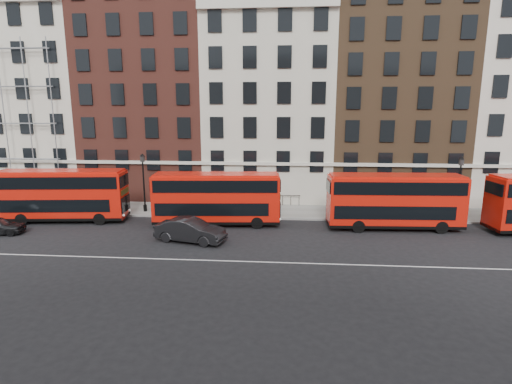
# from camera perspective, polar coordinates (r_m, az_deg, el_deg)

# --- Properties ---
(ground) EXTENTS (120.00, 120.00, 0.00)m
(ground) POSITION_cam_1_polar(r_m,az_deg,el_deg) (27.04, -0.05, -8.39)
(ground) COLOR black
(ground) RESTS_ON ground
(pavement) EXTENTS (80.00, 5.00, 0.15)m
(pavement) POSITION_cam_1_polar(r_m,az_deg,el_deg) (37.04, 1.28, -2.74)
(pavement) COLOR gray
(pavement) RESTS_ON ground
(kerb) EXTENTS (80.00, 0.30, 0.16)m
(kerb) POSITION_cam_1_polar(r_m,az_deg,el_deg) (34.63, 1.03, -3.76)
(kerb) COLOR gray
(kerb) RESTS_ON ground
(road_centre_line) EXTENTS (70.00, 0.12, 0.01)m
(road_centre_line) POSITION_cam_1_polar(r_m,az_deg,el_deg) (25.17, -0.43, -9.92)
(road_centre_line) COLOR white
(road_centre_line) RESTS_ON ground
(building_terrace) EXTENTS (64.00, 11.95, 22.00)m
(building_terrace) POSITION_cam_1_polar(r_m,az_deg,el_deg) (43.29, 1.52, 12.90)
(building_terrace) COLOR beige
(building_terrace) RESTS_ON ground
(bus_a) EXTENTS (10.63, 3.58, 4.38)m
(bus_a) POSITION_cam_1_polar(r_m,az_deg,el_deg) (37.12, -25.98, -0.29)
(bus_a) COLOR red
(bus_a) RESTS_ON ground
(bus_b) EXTENTS (10.35, 3.24, 4.28)m
(bus_b) POSITION_cam_1_polar(r_m,az_deg,el_deg) (32.51, -5.70, -0.80)
(bus_b) COLOR red
(bus_b) RESTS_ON ground
(bus_c) EXTENTS (10.48, 2.96, 4.36)m
(bus_c) POSITION_cam_1_polar(r_m,az_deg,el_deg) (33.05, 19.12, -1.12)
(bus_c) COLOR red
(bus_c) RESTS_ON ground
(car_front) EXTENTS (5.35, 2.93, 1.67)m
(car_front) POSITION_cam_1_polar(r_m,az_deg,el_deg) (28.99, -9.37, -5.42)
(car_front) COLOR black
(car_front) RESTS_ON ground
(lamp_post_left) EXTENTS (0.44, 0.44, 5.33)m
(lamp_post_left) POSITION_cam_1_polar(r_m,az_deg,el_deg) (37.51, -15.76, 1.69)
(lamp_post_left) COLOR black
(lamp_post_left) RESTS_ON pavement
(lamp_post_right) EXTENTS (0.44, 0.44, 5.33)m
(lamp_post_right) POSITION_cam_1_polar(r_m,az_deg,el_deg) (37.97, 27.02, 0.97)
(lamp_post_right) COLOR black
(lamp_post_right) RESTS_ON pavement
(iron_railings) EXTENTS (6.60, 0.06, 1.00)m
(iron_railings) POSITION_cam_1_polar(r_m,az_deg,el_deg) (39.04, 1.47, -1.13)
(iron_railings) COLOR black
(iron_railings) RESTS_ON pavement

